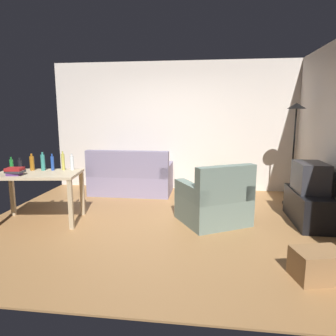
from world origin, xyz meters
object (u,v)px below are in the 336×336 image
(torchiere_lamp, at_px, (295,126))
(desk, at_px, (38,180))
(bottle_dark, at_px, (20,166))
(bottle_squat, at_px, (63,162))
(bottle_amber, at_px, (32,163))
(armchair, at_px, (215,202))
(bottle_blue, at_px, (52,163))
(bottle_clear, at_px, (72,163))
(couch, at_px, (131,179))
(tv, at_px, (310,177))
(bottle_tall, at_px, (43,162))
(bottle_green, at_px, (12,165))
(tv_stand, at_px, (308,207))
(book_stack, at_px, (15,171))
(storage_box, at_px, (318,265))
(potted_plant, at_px, (221,177))

(torchiere_lamp, relative_size, desk, 1.40)
(bottle_dark, bearing_deg, bottle_squat, 20.01)
(bottle_amber, bearing_deg, armchair, 2.27)
(bottle_blue, xyz_separation_m, bottle_clear, (0.28, 0.08, -0.00))
(couch, distance_m, armchair, 2.25)
(tv, bearing_deg, desk, 96.98)
(armchair, height_order, bottle_tall, bottle_tall)
(couch, bearing_deg, bottle_squat, 65.66)
(couch, bearing_deg, bottle_tall, 58.72)
(desk, relative_size, bottle_green, 5.96)
(desk, distance_m, bottle_blue, 0.34)
(tv, distance_m, armchair, 1.46)
(torchiere_lamp, bearing_deg, bottle_clear, -162.17)
(tv_stand, relative_size, bottle_dark, 5.10)
(couch, relative_size, book_stack, 6.55)
(couch, xyz_separation_m, bottle_green, (-1.43, -1.69, 0.54))
(bottle_tall, bearing_deg, desk, -85.52)
(tv, xyz_separation_m, bottle_blue, (-3.89, -0.27, 0.17))
(tv_stand, distance_m, bottle_dark, 4.39)
(bottle_amber, height_order, book_stack, bottle_amber)
(storage_box, distance_m, bottle_blue, 3.82)
(bottle_dark, bearing_deg, desk, -11.83)
(bottle_blue, distance_m, bottle_clear, 0.29)
(couch, bearing_deg, bottle_clear, 69.78)
(storage_box, bearing_deg, torchiere_lamp, 81.35)
(bottle_green, bearing_deg, book_stack, -50.48)
(storage_box, height_order, bottle_green, bottle_green)
(torchiere_lamp, height_order, desk, torchiere_lamp)
(couch, relative_size, desk, 1.26)
(potted_plant, height_order, armchair, armchair)
(tv_stand, relative_size, bottle_amber, 4.21)
(storage_box, bearing_deg, bottle_dark, 162.49)
(potted_plant, xyz_separation_m, bottle_blue, (-2.66, -1.89, 0.54))
(couch, height_order, desk, couch)
(bottle_dark, bearing_deg, couch, 53.66)
(bottle_squat, xyz_separation_m, book_stack, (-0.49, -0.49, -0.07))
(tv, height_order, bottle_amber, bottle_amber)
(tv_stand, bearing_deg, potted_plant, 37.22)
(desk, distance_m, bottle_dark, 0.38)
(potted_plant, bearing_deg, bottle_amber, -147.04)
(storage_box, bearing_deg, bottle_blue, 158.25)
(desk, xyz_separation_m, armchair, (2.62, 0.29, -0.33))
(potted_plant, bearing_deg, couch, -170.34)
(torchiere_lamp, distance_m, desk, 4.34)
(desk, relative_size, book_stack, 5.18)
(tv_stand, relative_size, bottle_blue, 4.24)
(armchair, distance_m, bottle_blue, 2.56)
(potted_plant, height_order, bottle_blue, bottle_blue)
(desk, height_order, armchair, armchair)
(storage_box, bearing_deg, tv, 76.36)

